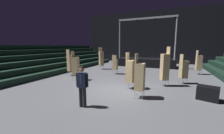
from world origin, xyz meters
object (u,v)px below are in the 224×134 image
at_px(chair_stack_rear_centre, 70,63).
at_px(equipment_road_case, 208,93).
at_px(chair_stack_mid_right, 199,62).
at_px(chair_stack_aisle_left, 75,66).
at_px(chair_stack_rear_left, 101,58).
at_px(man_with_tie, 82,84).
at_px(chair_stack_rear_right, 140,76).
at_px(chair_stack_mid_left, 165,67).
at_px(stage_riser, 146,61).
at_px(chair_stack_front_right, 115,64).
at_px(chair_stack_front_left, 130,71).
at_px(chair_stack_mid_centre, 184,69).

xyz_separation_m(chair_stack_rear_centre, equipment_road_case, (9.89, -1.86, -0.82)).
xyz_separation_m(chair_stack_mid_right, chair_stack_aisle_left, (-9.04, -6.22, 0.00)).
xyz_separation_m(chair_stack_rear_left, chair_stack_rear_centre, (-0.95, -4.08, -0.08)).
bearing_deg(man_with_tie, chair_stack_rear_right, -140.13).
distance_m(chair_stack_mid_right, equipment_road_case, 6.97).
bearing_deg(chair_stack_rear_centre, chair_stack_mid_left, 12.97).
relative_size(stage_riser, chair_stack_front_right, 3.96).
bearing_deg(chair_stack_front_left, chair_stack_rear_left, -131.01).
relative_size(chair_stack_mid_left, chair_stack_rear_right, 1.15).
distance_m(stage_riser, chair_stack_mid_centre, 8.31).
relative_size(chair_stack_front_right, chair_stack_mid_right, 0.81).
distance_m(chair_stack_mid_right, chair_stack_rear_right, 8.78).
relative_size(stage_riser, chair_stack_aisle_left, 3.20).
relative_size(chair_stack_rear_right, chair_stack_rear_centre, 0.96).
height_order(stage_riser, chair_stack_rear_right, stage_riser).
xyz_separation_m(man_with_tie, chair_stack_mid_centre, (4.22, 5.85, 0.02)).
bearing_deg(chair_stack_rear_centre, man_with_tie, -31.42).
distance_m(chair_stack_front_right, chair_stack_rear_right, 6.09).
xyz_separation_m(chair_stack_mid_centre, equipment_road_case, (0.87, -2.81, -0.69)).
bearing_deg(chair_stack_mid_left, chair_stack_rear_left, 29.19).
distance_m(chair_stack_rear_left, chair_stack_rear_centre, 4.19).
xyz_separation_m(chair_stack_front_left, chair_stack_rear_right, (0.85, -1.28, 0.00)).
xyz_separation_m(chair_stack_rear_centre, chair_stack_aisle_left, (1.51, -1.19, -0.04)).
relative_size(chair_stack_mid_left, chair_stack_rear_left, 1.03).
bearing_deg(chair_stack_aisle_left, chair_stack_rear_right, 61.69).
distance_m(stage_riser, chair_stack_mid_left, 8.93).
height_order(chair_stack_mid_left, chair_stack_rear_left, chair_stack_mid_left).
bearing_deg(chair_stack_front_left, chair_stack_rear_centre, -97.48).
bearing_deg(chair_stack_front_left, stage_riser, -168.31).
distance_m(chair_stack_rear_left, chair_stack_aisle_left, 5.30).
relative_size(chair_stack_mid_left, chair_stack_mid_right, 1.15).
height_order(chair_stack_front_left, chair_stack_aisle_left, same).
bearing_deg(chair_stack_rear_centre, chair_stack_mid_centre, 20.24).
bearing_deg(equipment_road_case, chair_stack_mid_centre, 107.26).
distance_m(chair_stack_front_left, chair_stack_rear_right, 1.54).
distance_m(chair_stack_mid_left, chair_stack_rear_centre, 7.84).
distance_m(chair_stack_front_left, equipment_road_case, 4.03).
bearing_deg(man_with_tie, chair_stack_mid_left, -127.88).
relative_size(man_with_tie, chair_stack_mid_right, 0.80).
height_order(chair_stack_front_right, chair_stack_mid_right, chair_stack_mid_right).
xyz_separation_m(man_with_tie, chair_stack_rear_centre, (-4.79, 4.91, 0.15)).
relative_size(stage_riser, chair_stack_rear_right, 3.20).
height_order(stage_riser, equipment_road_case, stage_riser).
relative_size(chair_stack_mid_centre, equipment_road_case, 2.28).
bearing_deg(chair_stack_mid_centre, chair_stack_mid_left, -71.79).
height_order(chair_stack_front_right, chair_stack_mid_centre, chair_stack_mid_centre).
height_order(man_with_tie, chair_stack_rear_right, chair_stack_rear_right).
bearing_deg(stage_riser, chair_stack_front_right, -106.67).
distance_m(man_with_tie, chair_stack_rear_right, 2.83).
height_order(chair_stack_mid_centre, chair_stack_rear_centre, chair_stack_rear_centre).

